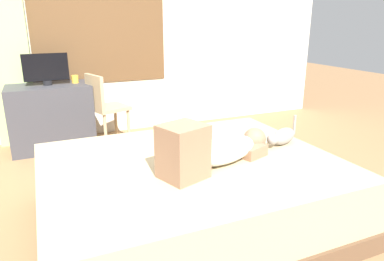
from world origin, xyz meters
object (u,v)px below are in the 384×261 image
at_px(person_lying, 215,149).
at_px(cup, 75,79).
at_px(bed, 190,193).
at_px(chair_by_desk, 104,105).
at_px(desk, 52,117).
at_px(cat, 282,136).
at_px(tv_monitor, 46,69).

height_order(person_lying, cup, person_lying).
xyz_separation_m(bed, person_lying, (0.12, -0.14, 0.37)).
bearing_deg(chair_by_desk, bed, -82.41).
distance_m(bed, cup, 2.29).
bearing_deg(cup, chair_by_desk, -42.33).
xyz_separation_m(bed, desk, (-0.82, 2.15, 0.12)).
height_order(bed, chair_by_desk, chair_by_desk).
distance_m(person_lying, desk, 2.48).
xyz_separation_m(cat, desk, (-1.61, 2.13, -0.19)).
bearing_deg(bed, person_lying, -50.41).
bearing_deg(tv_monitor, chair_by_desk, -21.52).
bearing_deg(bed, desk, 110.93).
relative_size(bed, desk, 2.29).
relative_size(cup, chair_by_desk, 0.10).
xyz_separation_m(person_lying, cat, (0.68, 0.15, -0.05)).
xyz_separation_m(person_lying, cup, (-0.64, 2.31, 0.17)).
distance_m(desk, cup, 0.51).
height_order(tv_monitor, chair_by_desk, tv_monitor).
bearing_deg(tv_monitor, cat, -52.88).
relative_size(person_lying, tv_monitor, 1.93).
bearing_deg(cat, tv_monitor, 127.12).
bearing_deg(tv_monitor, bed, -69.06).
xyz_separation_m(cat, cup, (-1.32, 2.15, 0.22)).
xyz_separation_m(tv_monitor, cup, (0.30, 0.02, -0.14)).
bearing_deg(chair_by_desk, tv_monitor, 158.48).
height_order(bed, cat, cat).
relative_size(person_lying, chair_by_desk, 1.08).
bearing_deg(chair_by_desk, person_lying, -79.77).
bearing_deg(person_lying, chair_by_desk, 100.23).
distance_m(cat, cup, 2.53).
height_order(cup, chair_by_desk, chair_by_desk).
distance_m(tv_monitor, chair_by_desk, 0.73).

